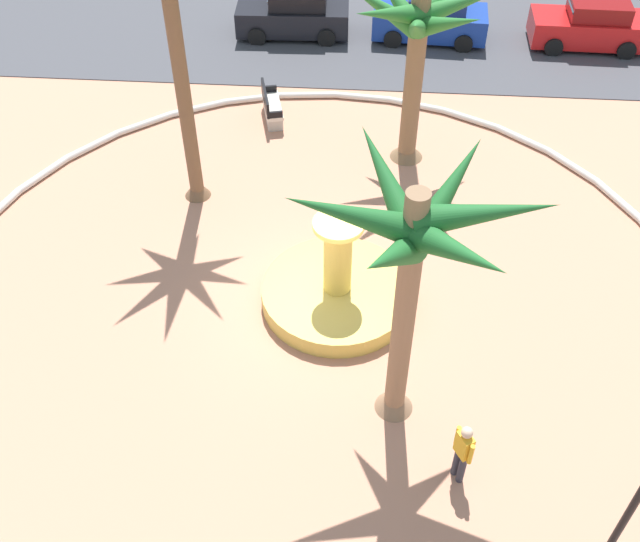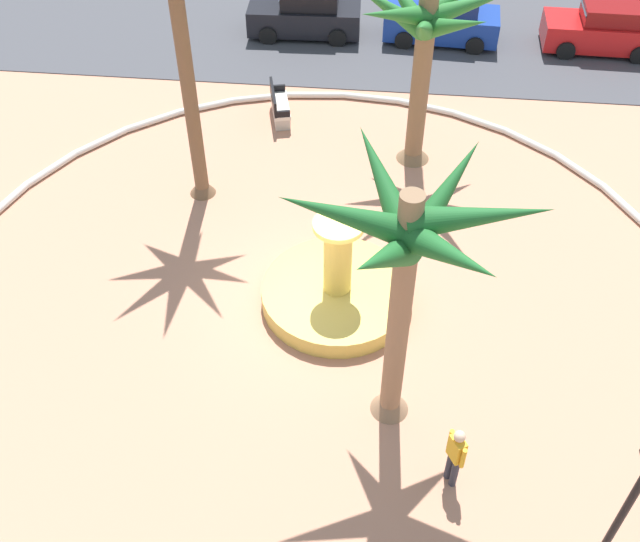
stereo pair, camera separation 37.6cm
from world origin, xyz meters
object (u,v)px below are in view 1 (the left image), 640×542
(palm_tree_by_curb, at_px, (419,28))
(person_cyclist_helmet, at_px, (463,451))
(parked_car_third, at_px, (590,25))
(bench_east, at_px, (272,109))
(parked_car_second, at_px, (431,18))
(fountain, at_px, (337,290))
(lamppost, at_px, (637,500))
(palm_tree_near_fountain, at_px, (415,250))
(parked_car_leftmost, at_px, (294,14))

(palm_tree_by_curb, xyz_separation_m, person_cyclist_helmet, (0.87, -10.46, -3.08))
(parked_car_third, bearing_deg, bench_east, -152.56)
(palm_tree_by_curb, distance_m, parked_car_second, 8.05)
(fountain, xyz_separation_m, lamppost, (4.82, -6.27, 2.32))
(fountain, xyz_separation_m, palm_tree_by_curb, (1.71, 5.97, 3.64))
(fountain, height_order, palm_tree_near_fountain, palm_tree_near_fountain)
(parked_car_second, bearing_deg, bench_east, -131.88)
(bench_east, relative_size, lamppost, 0.37)
(palm_tree_by_curb, distance_m, parked_car_third, 10.19)
(palm_tree_by_curb, relative_size, parked_car_second, 1.30)
(lamppost, height_order, person_cyclist_helmet, lamppost)
(palm_tree_near_fountain, distance_m, bench_east, 12.07)
(fountain, bearing_deg, bench_east, 107.79)
(bench_east, distance_m, parked_car_second, 7.59)
(bench_east, xyz_separation_m, parked_car_leftmost, (0.15, 5.61, 0.43))
(palm_tree_near_fountain, xyz_separation_m, lamppost, (3.42, -3.28, -1.85))
(parked_car_second, bearing_deg, fountain, -101.04)
(person_cyclist_helmet, distance_m, parked_car_third, 18.53)
(palm_tree_near_fountain, height_order, parked_car_leftmost, palm_tree_near_fountain)
(parked_car_leftmost, height_order, parked_car_third, same)
(palm_tree_by_curb, bearing_deg, parked_car_third, 48.15)
(bench_east, height_order, parked_car_leftmost, parked_car_leftmost)
(parked_car_third, bearing_deg, parked_car_leftmost, 179.47)
(palm_tree_by_curb, distance_m, lamppost, 12.70)
(palm_tree_by_curb, relative_size, lamppost, 1.17)
(palm_tree_near_fountain, height_order, lamppost, palm_tree_near_fountain)
(person_cyclist_helmet, xyz_separation_m, parked_car_second, (0.02, 17.79, -0.12))
(bench_east, xyz_separation_m, parked_car_third, (10.62, 5.51, 0.43))
(bench_east, height_order, lamppost, lamppost)
(parked_car_leftmost, bearing_deg, palm_tree_near_fountain, -77.16)
(palm_tree_near_fountain, relative_size, palm_tree_by_curb, 1.12)
(palm_tree_by_curb, xyz_separation_m, parked_car_second, (0.89, 7.33, -3.20))
(palm_tree_near_fountain, xyz_separation_m, parked_car_third, (6.76, 16.17, -3.72))
(palm_tree_near_fountain, height_order, palm_tree_by_curb, palm_tree_near_fountain)
(parked_car_third, bearing_deg, fountain, -121.76)
(fountain, bearing_deg, parked_car_second, 78.96)
(bench_east, height_order, parked_car_third, parked_car_third)
(palm_tree_near_fountain, bearing_deg, person_cyclist_helmet, -51.90)
(palm_tree_near_fountain, relative_size, bench_east, 3.55)
(palm_tree_near_fountain, bearing_deg, parked_car_leftmost, 102.84)
(parked_car_leftmost, bearing_deg, parked_car_second, 0.35)
(parked_car_leftmost, bearing_deg, fountain, -80.13)
(palm_tree_by_curb, bearing_deg, parked_car_second, 83.07)
(lamppost, height_order, parked_car_leftmost, lamppost)
(parked_car_third, bearing_deg, palm_tree_near_fountain, -112.69)
(parked_car_second, bearing_deg, lamppost, -83.53)
(lamppost, xyz_separation_m, person_cyclist_helmet, (-2.24, 1.78, -1.76))
(lamppost, bearing_deg, palm_tree_near_fountain, 136.23)
(palm_tree_near_fountain, relative_size, lamppost, 1.31)
(palm_tree_by_curb, bearing_deg, bench_east, 157.89)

